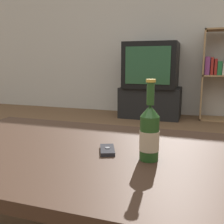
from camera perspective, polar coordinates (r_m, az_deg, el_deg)
back_wall at (r=3.98m, az=12.06°, el=18.41°), size 8.00×0.05×2.60m
coffee_table at (r=1.08m, az=-8.55°, el=-10.39°), size 1.28×0.83×0.43m
tv_stand at (r=3.69m, az=8.37°, el=2.13°), size 0.81×0.49×0.42m
television at (r=3.65m, az=8.58°, el=10.05°), size 0.69×0.59×0.60m
bookshelf at (r=3.72m, az=22.76°, el=7.96°), size 0.52×0.30×1.17m
beer_bottle at (r=0.91m, az=8.15°, el=-4.51°), size 0.07×0.07×0.28m
cell_phone at (r=1.00m, az=-1.05°, el=-8.28°), size 0.09×0.12×0.02m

